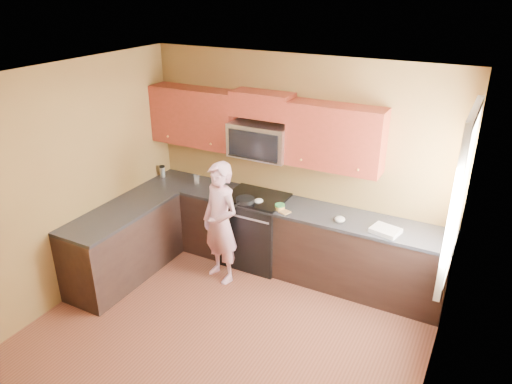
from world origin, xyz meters
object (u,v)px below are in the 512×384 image
Objects in this scene: woman at (220,223)px; travel_mug at (163,177)px; butter_tub at (280,209)px; microwave at (261,156)px; frying_pan at (245,202)px; stove at (256,229)px.

travel_mug is (-1.30, 0.57, 0.15)m from woman.
travel_mug is at bearing 174.84° from butter_tub.
microwave is 1.85× the size of frying_pan.
woman is (-0.20, -0.67, -0.68)m from microwave.
frying_pan is at bearing -9.17° from travel_mug.
travel_mug is at bearing 176.00° from woman.
microwave reaches higher than frying_pan.
microwave is 4.58× the size of travel_mug.
woman reaches higher than stove.
microwave is 0.49× the size of woman.
stove is 7.82× the size of butter_tub.
microwave is 0.72m from butter_tub.
travel_mug is (-1.46, 0.24, -0.03)m from frying_pan.
butter_tub is at bearing -33.75° from microwave.
butter_tub is (0.44, 0.06, -0.03)m from frying_pan.
stove is 2.31× the size of frying_pan.
microwave is 0.60m from frying_pan.
travel_mug is (-1.50, -0.10, -0.53)m from microwave.
travel_mug reaches higher than butter_tub.
frying_pan reaches higher than stove.
woman is 0.74m from butter_tub.
frying_pan is 1.48m from travel_mug.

